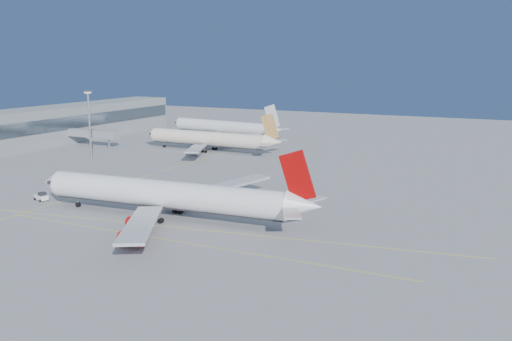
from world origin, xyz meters
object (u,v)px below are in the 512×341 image
Objects in this scene: pushback_tug at (41,197)px; light_mast at (89,120)px; airliner_etihad at (210,139)px; airliner_virgin at (170,195)px; airliner_third at (224,127)px.

light_mast reaches higher than pushback_tug.
airliner_etihad reaches higher than pushback_tug.
airliner_virgin is at bearing -36.23° from light_mast.
airliner_virgin is at bearing 18.01° from pushback_tug.
airliner_virgin reaches higher than airliner_etihad.
airliner_third is (-51.51, 117.15, -0.32)m from airliner_virgin.
airliner_etihad is at bearing -61.04° from airliner_third.
airliner_third reaches higher than airliner_etihad.
airliner_third is 118.83m from pushback_tug.
pushback_tug is (13.78, -117.97, -3.86)m from airliner_third.
airliner_etihad is at bearing 111.30° from airliner_virgin.
airliner_virgin is 37.97m from pushback_tug.
airliner_virgin is at bearing -63.89° from airliner_etihad.
light_mast is at bearing 136.17° from pushback_tug.
airliner_etihad is 84.11m from pushback_tug.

